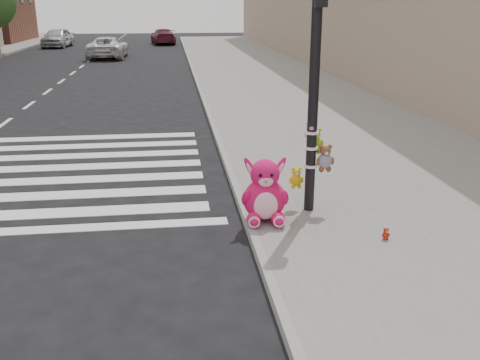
{
  "coord_description": "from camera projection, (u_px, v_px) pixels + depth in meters",
  "views": [
    {
      "loc": [
        0.43,
        -6.2,
        3.37
      ],
      "look_at": [
        1.44,
        1.64,
        0.75
      ],
      "focal_mm": 40.0,
      "sensor_mm": 36.0,
      "label": 1
    }
  ],
  "objects": [
    {
      "name": "curb_edge",
      "position": [
        209.0,
        116.0,
        16.43
      ],
      "size": [
        0.12,
        80.0,
        0.15
      ],
      "primitive_type": "cube",
      "color": "gray",
      "rests_on": "ground"
    },
    {
      "name": "ground",
      "position": [
        145.0,
        280.0,
        6.85
      ],
      "size": [
        120.0,
        120.0,
        0.0
      ],
      "primitive_type": "plane",
      "color": "black",
      "rests_on": "ground"
    },
    {
      "name": "car_white_near",
      "position": [
        108.0,
        47.0,
        34.2
      ],
      "size": [
        2.38,
        4.9,
        1.34
      ],
      "primitive_type": "imported",
      "rotation": [
        0.0,
        0.0,
        3.11
      ],
      "color": "silver",
      "rests_on": "ground"
    },
    {
      "name": "signal_pole",
      "position": [
        314.0,
        112.0,
        8.32
      ],
      "size": [
        0.7,
        0.5,
        4.0
      ],
      "color": "black",
      "rests_on": "sidewalk_near"
    },
    {
      "name": "sidewalk_near",
      "position": [
        318.0,
        113.0,
        16.85
      ],
      "size": [
        7.0,
        80.0,
        0.14
      ],
      "primitive_type": "cube",
      "color": "slate",
      "rests_on": "ground"
    },
    {
      "name": "car_silver_deep",
      "position": [
        57.0,
        38.0,
        42.66
      ],
      "size": [
        2.17,
        4.57,
        1.51
      ],
      "primitive_type": "imported",
      "rotation": [
        0.0,
        0.0,
        -0.09
      ],
      "color": "silver",
      "rests_on": "ground"
    },
    {
      "name": "car_maroon_near",
      "position": [
        163.0,
        36.0,
        45.87
      ],
      "size": [
        2.34,
        4.66,
        1.3
      ],
      "primitive_type": "imported",
      "rotation": [
        0.0,
        0.0,
        3.26
      ],
      "color": "#591929",
      "rests_on": "ground"
    },
    {
      "name": "red_teddy",
      "position": [
        386.0,
        234.0,
        7.66
      ],
      "size": [
        0.13,
        0.09,
        0.18
      ],
      "primitive_type": null,
      "rotation": [
        0.0,
        0.0,
        0.04
      ],
      "color": "#B42512",
      "rests_on": "sidewalk_near"
    },
    {
      "name": "pink_bunny",
      "position": [
        265.0,
        194.0,
        8.25
      ],
      "size": [
        0.74,
        0.8,
        1.04
      ],
      "rotation": [
        0.0,
        0.0,
        -0.08
      ],
      "color": "#E2135E",
      "rests_on": "sidewalk_near"
    }
  ]
}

